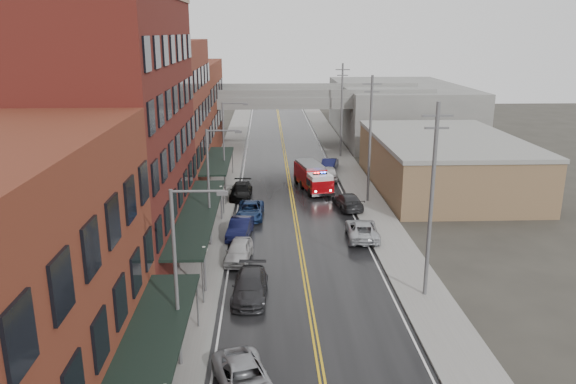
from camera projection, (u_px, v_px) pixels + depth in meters
name	position (u px, v px, depth m)	size (l,w,h in m)	color
road	(296.00, 220.00, 48.86)	(11.00, 160.00, 0.02)	black
sidewalk_left	(212.00, 220.00, 48.56)	(3.00, 160.00, 0.15)	slate
sidewalk_right	(379.00, 218.00, 49.13)	(3.00, 160.00, 0.15)	slate
curb_left	(231.00, 220.00, 48.63)	(0.30, 160.00, 0.15)	gray
curb_right	(360.00, 218.00, 49.07)	(0.30, 160.00, 0.15)	gray
brick_building_b	(111.00, 132.00, 39.15)	(9.00, 20.00, 18.00)	#571717
brick_building_c	(158.00, 117.00, 56.37)	(9.00, 15.00, 15.00)	maroon
brick_building_far	(183.00, 109.00, 73.59)	(9.00, 20.00, 12.00)	maroon
tan_building	(444.00, 164.00, 58.41)	(14.00, 22.00, 5.00)	brown
right_far_block	(398.00, 111.00, 86.89)	(18.00, 30.00, 8.00)	slate
awning_0	(146.00, 358.00, 22.78)	(2.60, 16.00, 3.09)	black
awning_1	(199.00, 213.00, 41.03)	(2.60, 18.00, 3.09)	black
awning_2	(218.00, 160.00, 57.84)	(2.60, 13.00, 3.09)	black
globe_lamp_1	(204.00, 259.00, 34.53)	(0.44, 0.44, 3.12)	#59595B
globe_lamp_2	(221.00, 195.00, 47.98)	(0.44, 0.44, 3.12)	#59595B
street_lamp_0	(181.00, 268.00, 26.05)	(2.64, 0.22, 9.00)	#59595B
street_lamp_1	(212.00, 180.00, 41.42)	(2.64, 0.22, 9.00)	#59595B
street_lamp_2	(226.00, 140.00, 56.79)	(2.64, 0.22, 9.00)	#59595B
utility_pole_0	(432.00, 199.00, 33.00)	(1.80, 0.24, 12.00)	#59595B
utility_pole_1	(370.00, 137.00, 52.21)	(1.80, 0.24, 12.00)	#59595B
utility_pole_2	(342.00, 109.00, 71.42)	(1.80, 0.24, 12.00)	#59595B
overpass	(283.00, 105.00, 77.96)	(40.00, 10.00, 7.50)	slate
fire_truck	(313.00, 177.00, 57.68)	(3.95, 7.42, 2.59)	#93060B
parked_car_left_2	(245.00, 379.00, 25.29)	(2.24, 4.87, 1.35)	#A1A4A9
parked_car_left_3	(250.00, 286.00, 34.40)	(2.08, 5.11, 1.48)	#29292B
parked_car_left_4	(239.00, 251.00, 39.96)	(1.72, 4.28, 1.46)	#B8B8B8
parked_car_left_5	(240.00, 228.00, 44.58)	(1.58, 4.53, 1.49)	black
parked_car_left_6	(250.00, 210.00, 49.20)	(2.26, 4.89, 1.36)	navy
parked_car_left_7	(241.00, 191.00, 55.05)	(2.03, 5.00, 1.45)	black
parked_car_right_0	(362.00, 230.00, 44.28)	(2.39, 5.18, 1.44)	#AEB1B6
parked_car_right_1	(348.00, 201.00, 51.77)	(2.03, 4.99, 1.45)	#29292C
parked_car_right_2	(329.00, 173.00, 62.01)	(1.79, 4.45, 1.52)	silver
parked_car_right_3	(330.00, 164.00, 65.95)	(1.62, 4.64, 1.53)	black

